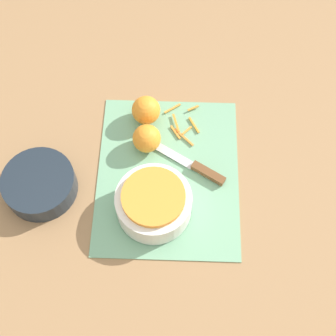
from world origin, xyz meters
name	(u,v)px	position (x,y,z in m)	size (l,w,h in m)	color
ground_plane	(168,175)	(0.00, 0.00, 0.00)	(4.00, 4.00, 0.00)	#9E754C
cutting_board	(168,174)	(0.00, 0.00, 0.00)	(0.43, 0.35, 0.01)	#75AD84
bowl_speckled	(154,203)	(-0.10, 0.03, 0.05)	(0.18, 0.18, 0.08)	silver
bowl_dark	(40,184)	(-0.05, 0.31, 0.03)	(0.17, 0.17, 0.06)	#1E2833
knife	(197,168)	(0.02, -0.07, 0.01)	(0.14, 0.22, 0.02)	brown
orange_left	(147,138)	(0.08, 0.06, 0.04)	(0.07, 0.07, 0.07)	orange
orange_right	(146,110)	(0.16, 0.06, 0.04)	(0.07, 0.07, 0.07)	orange
peel_pile	(183,124)	(0.14, -0.03, 0.01)	(0.13, 0.09, 0.01)	orange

